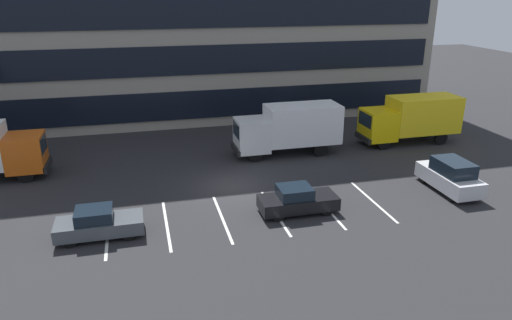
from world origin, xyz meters
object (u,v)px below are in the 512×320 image
at_px(box_truck_yellow_all, 412,117).
at_px(box_truck_white, 290,127).
at_px(suv_silver, 450,176).
at_px(sedan_black, 297,200).
at_px(sedan_charcoal, 99,223).

bearing_deg(box_truck_yellow_all, box_truck_white, -178.65).
distance_m(box_truck_yellow_all, suv_silver, 9.16).
xyz_separation_m(suv_silver, sedan_black, (-9.37, -0.47, -0.24)).
relative_size(sedan_charcoal, suv_silver, 0.95).
bearing_deg(suv_silver, sedan_black, -177.10).
xyz_separation_m(box_truck_white, sedan_black, (-2.46, -8.93, -1.25)).
height_order(box_truck_white, box_truck_yellow_all, box_truck_yellow_all).
bearing_deg(sedan_charcoal, sedan_black, 0.79).
bearing_deg(box_truck_yellow_all, sedan_charcoal, -157.02).
height_order(box_truck_white, sedan_black, box_truck_white).
distance_m(sedan_charcoal, sedan_black, 9.85).
xyz_separation_m(sedan_charcoal, sedan_black, (9.85, 0.14, 0.01)).
height_order(sedan_charcoal, suv_silver, suv_silver).
height_order(suv_silver, sedan_black, suv_silver).
height_order(box_truck_white, suv_silver, box_truck_white).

